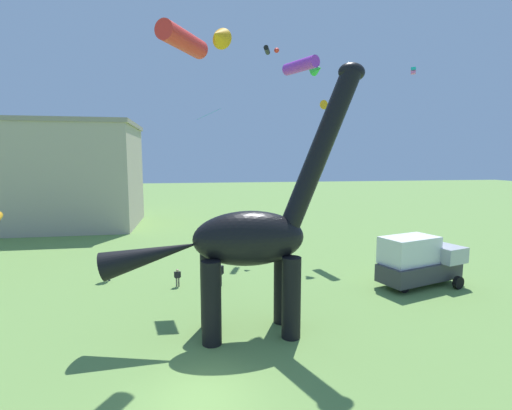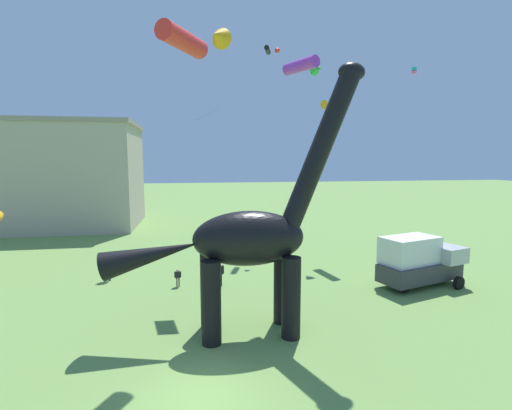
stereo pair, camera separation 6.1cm
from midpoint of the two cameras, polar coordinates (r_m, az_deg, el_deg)
ground_plane at (r=14.39m, az=-8.32°, el=-27.14°), size 240.00×240.00×0.00m
dinosaur_sculpture at (r=17.11m, az=-1.17°, el=-5.09°), size 11.87×2.51×12.40m
parked_box_truck at (r=26.33m, az=23.56°, el=-7.73°), size 5.97×3.62×3.20m
person_watching_child at (r=24.75m, az=-11.73°, el=-10.50°), size 0.43×0.19×1.15m
person_far_spectator at (r=24.35m, az=-5.51°, el=-10.05°), size 0.59×0.26×1.57m
person_strolling_adult at (r=27.12m, az=-21.59°, el=-8.50°), size 0.65×0.29×1.75m
kite_high_left at (r=36.92m, az=2.13°, el=22.49°), size 1.56×1.64×0.47m
kite_high_right at (r=22.94m, az=-7.16°, el=13.50°), size 1.40×1.79×0.54m
kite_trailing at (r=22.65m, az=7.45°, el=20.17°), size 2.45×2.44×0.70m
kite_mid_center at (r=34.45m, az=22.94°, el=18.30°), size 0.50×0.50×0.51m
kite_drifting at (r=18.01m, az=-9.82°, el=23.54°), size 3.18×3.09×0.90m
kite_mid_left at (r=32.62m, az=11.80°, el=14.53°), size 2.42×2.65×0.75m
background_building_block at (r=51.55m, az=-30.65°, el=3.93°), size 23.92×12.96×12.42m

